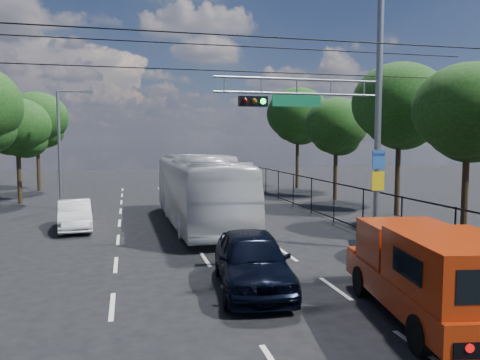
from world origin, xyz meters
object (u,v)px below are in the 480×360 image
object	(u,v)px
signal_mast	(348,109)
white_bus	(199,190)
white_van	(75,215)
red_pickup	(430,271)
navy_hatchback	(252,260)

from	to	relation	value
signal_mast	white_bus	size ratio (longest dim) A/B	0.78
white_van	red_pickup	bearing A→B (deg)	-62.73
red_pickup	white_bus	distance (m)	13.75
signal_mast	white_van	distance (m)	13.12
red_pickup	navy_hatchback	world-z (taller)	red_pickup
red_pickup	white_van	bearing A→B (deg)	123.96
red_pickup	white_van	distance (m)	16.20
navy_hatchback	white_van	world-z (taller)	navy_hatchback
white_bus	white_van	world-z (taller)	white_bus
signal_mast	red_pickup	distance (m)	7.89
navy_hatchback	white_van	distance (m)	11.76
signal_mast	white_van	world-z (taller)	signal_mast
red_pickup	white_bus	size ratio (longest dim) A/B	0.50
white_bus	red_pickup	bearing A→B (deg)	-77.32
white_van	signal_mast	bearing A→B (deg)	-40.20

